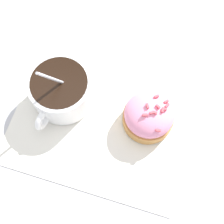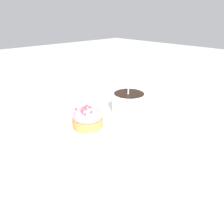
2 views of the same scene
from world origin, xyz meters
name	(u,v)px [view 2 (image 2 of 2)]	position (x,y,z in m)	size (l,w,h in m)	color
ground_plane	(111,120)	(0.00, 0.00, 0.00)	(3.00, 3.00, 0.00)	#B2B2B7
paper_napkin	(111,120)	(0.00, 0.00, 0.00)	(0.30, 0.30, 0.00)	white
coffee_cup	(128,102)	(-0.07, 0.00, 0.03)	(0.09, 0.12, 0.11)	white
frosted_pastry	(88,118)	(0.07, -0.01, 0.03)	(0.08, 0.08, 0.05)	#C18442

